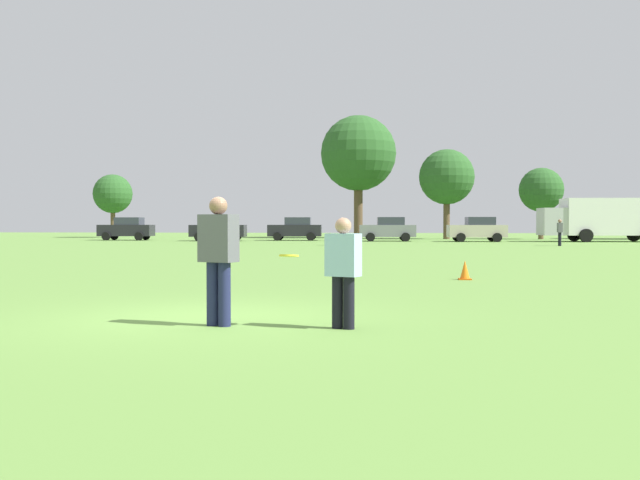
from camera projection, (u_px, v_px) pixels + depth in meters
name	position (u px, v px, depth m)	size (l,w,h in m)	color
ground_plane	(204.00, 318.00, 10.65)	(172.84, 172.84, 0.00)	#608C3D
player_thrower	(218.00, 253.00, 9.86)	(0.57, 0.45, 1.78)	#1E234C
player_defender	(343.00, 267.00, 9.60)	(0.50, 0.39, 1.49)	black
frisbee	(289.00, 256.00, 9.76)	(0.27, 0.27, 0.05)	yellow
traffic_cone	(465.00, 270.00, 17.84)	(0.32, 0.32, 0.48)	#D8590C
parked_car_near_left	(127.00, 229.00, 57.36)	(4.31, 2.43, 1.82)	black
parked_car_mid_left	(219.00, 229.00, 55.01)	(4.31, 2.43, 1.82)	black
parked_car_center	(296.00, 229.00, 56.65)	(4.31, 2.43, 1.82)	black
parked_car_mid_right	(388.00, 229.00, 54.30)	(4.31, 2.43, 1.82)	slate
parked_car_near_right	(477.00, 229.00, 52.88)	(4.31, 2.43, 1.82)	#B7AD99
box_truck	(602.00, 218.00, 52.59)	(8.64, 3.38, 3.18)	white
bystander_sideline_watcher	(342.00, 230.00, 44.05)	(0.36, 0.52, 1.73)	#1E234C
bystander_far_jogger	(560.00, 231.00, 43.29)	(0.26, 0.45, 1.61)	black
tree_west_oak	(113.00, 194.00, 67.40)	(3.65, 3.65, 5.93)	brown
tree_west_maple	(358.00, 154.00, 65.18)	(6.85, 6.85, 11.14)	brown
tree_center_elm	(447.00, 177.00, 61.16)	(4.71, 4.71, 7.66)	brown
tree_east_birch	(541.00, 190.00, 60.55)	(3.71, 3.71, 6.03)	brown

